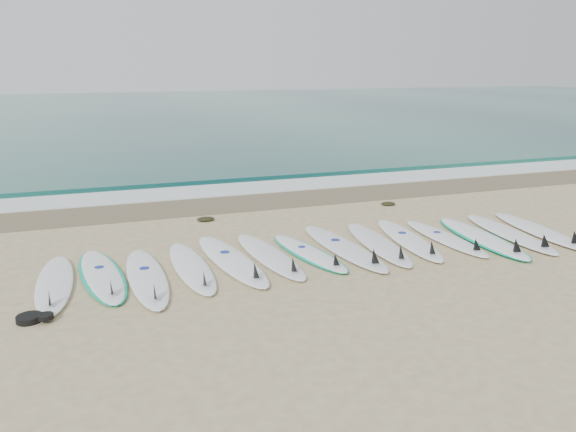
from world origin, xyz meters
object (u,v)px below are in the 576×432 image
object	(u,v)px
surfboard_0	(54,284)
surfboard_7	(345,247)
surfboard_13	(540,231)
leash_coil	(33,318)

from	to	relation	value
surfboard_0	surfboard_7	bearing A→B (deg)	2.01
surfboard_13	surfboard_0	bearing A→B (deg)	-175.53
surfboard_0	surfboard_13	distance (m)	8.74
surfboard_13	surfboard_7	bearing A→B (deg)	-178.59
surfboard_7	surfboard_13	size ratio (longest dim) A/B	1.06
surfboard_0	leash_coil	world-z (taller)	surfboard_0
surfboard_13	leash_coil	world-z (taller)	surfboard_13
surfboard_13	leash_coil	size ratio (longest dim) A/B	5.96
surfboard_7	surfboard_13	world-z (taller)	surfboard_7
surfboard_0	surfboard_7	xyz separation A→B (m)	(4.73, 0.12, 0.01)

